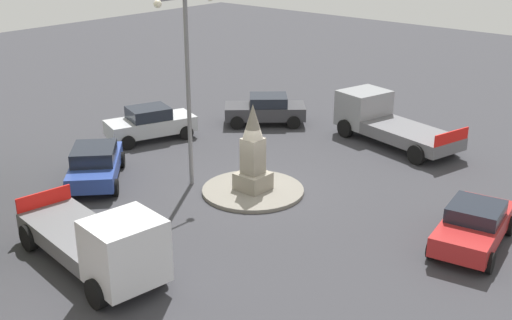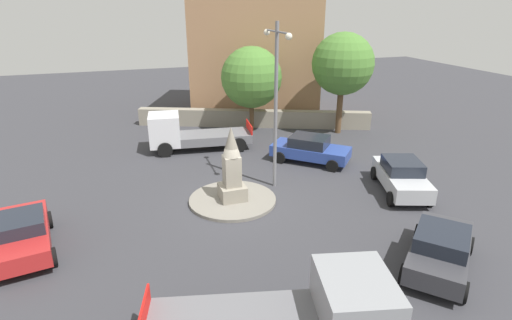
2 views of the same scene
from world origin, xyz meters
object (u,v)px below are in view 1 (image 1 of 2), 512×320
truck_white_parked_right (102,244)px  truck_grey_waiting (385,121)px  car_red_far_side (474,225)px  streetlamp (187,69)px  car_dark_grey_passing (266,109)px  monument (253,153)px  car_silver_approaching (150,123)px  car_blue_near_island (95,164)px

truck_white_parked_right → truck_grey_waiting: bearing=-179.9°
car_red_far_side → truck_grey_waiting: bearing=-134.0°
streetlamp → truck_white_parked_right: size_ratio=1.23×
car_dark_grey_passing → truck_grey_waiting: size_ratio=0.64×
streetlamp → car_red_far_side: 11.19m
car_red_far_side → truck_white_parked_right: (8.67, -7.25, 0.29)m
monument → car_silver_approaching: bearing=-101.3°
monument → car_blue_near_island: (3.22, -5.28, -0.81)m
car_blue_near_island → monument: bearing=121.4°
car_red_far_side → monument: bearing=-80.3°
car_silver_approaching → truck_grey_waiting: size_ratio=0.68×
streetlamp → truck_white_parked_right: streetlamp is taller
car_silver_approaching → car_red_far_side: (0.15, 15.54, -0.06)m
car_dark_grey_passing → monument: bearing=36.9°
car_silver_approaching → truck_white_parked_right: (8.82, 8.29, 0.22)m
car_dark_grey_passing → car_red_far_side: size_ratio=0.96×
monument → car_dark_grey_passing: 8.54m
car_silver_approaching → truck_white_parked_right: truck_white_parked_right is taller
monument → truck_grey_waiting: bearing=175.4°
monument → car_blue_near_island: size_ratio=0.78×
car_blue_near_island → truck_white_parked_right: truck_white_parked_right is taller
car_dark_grey_passing → truck_white_parked_right: bearing=22.3°
car_silver_approaching → truck_white_parked_right: bearing=43.2°
streetlamp → truck_white_parked_right: (6.37, 3.02, -3.50)m
car_dark_grey_passing → car_silver_approaching: bearing=-25.3°
truck_grey_waiting → car_red_far_side: bearing=46.0°
car_dark_grey_passing → car_blue_near_island: car_blue_near_island is taller
truck_white_parked_right → monument: bearing=-174.6°
streetlamp → car_silver_approaching: size_ratio=1.72×
streetlamp → car_red_far_side: (-2.29, 10.27, -3.79)m
car_dark_grey_passing → truck_white_parked_right: 15.25m
streetlamp → truck_grey_waiting: 10.41m
car_blue_near_island → truck_grey_waiting: bearing=152.8°
car_dark_grey_passing → car_red_far_side: car_dark_grey_passing is taller
truck_white_parked_right → truck_grey_waiting: size_ratio=0.95×
car_blue_near_island → truck_grey_waiting: (-11.61, 5.95, 0.21)m
streetlamp → monument: bearing=111.8°
streetlamp → truck_grey_waiting: streetlamp is taller
streetlamp → truck_grey_waiting: bearing=162.1°
streetlamp → car_blue_near_island: 5.29m
streetlamp → truck_grey_waiting: (-9.32, 3.00, -3.54)m
car_red_far_side → truck_white_parked_right: size_ratio=0.70×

